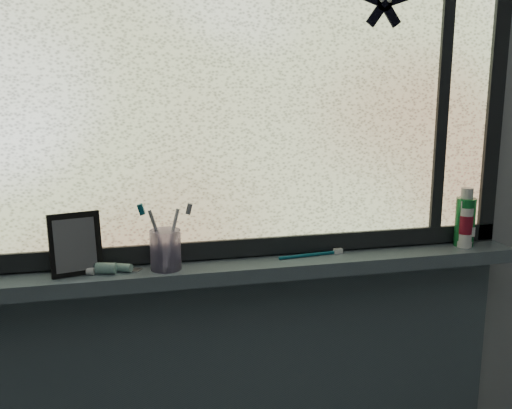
{
  "coord_description": "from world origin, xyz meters",
  "views": [
    {
      "loc": [
        -0.33,
        -0.25,
        1.5
      ],
      "look_at": [
        -0.02,
        1.05,
        1.22
      ],
      "focal_mm": 40.0,
      "sensor_mm": 36.0,
      "label": 1
    }
  ],
  "objects_px": {
    "vanity_mirror": "(75,244)",
    "mouthwash_bottle": "(465,217)",
    "toothbrush_cup": "(166,250)",
    "cream_tube": "(466,222)"
  },
  "relations": [
    {
      "from": "vanity_mirror",
      "to": "mouthwash_bottle",
      "type": "relative_size",
      "value": 1.1
    },
    {
      "from": "toothbrush_cup",
      "to": "mouthwash_bottle",
      "type": "bearing_deg",
      "value": 1.12
    },
    {
      "from": "vanity_mirror",
      "to": "cream_tube",
      "type": "bearing_deg",
      "value": -14.19
    },
    {
      "from": "vanity_mirror",
      "to": "cream_tube",
      "type": "height_order",
      "value": "vanity_mirror"
    },
    {
      "from": "vanity_mirror",
      "to": "mouthwash_bottle",
      "type": "height_order",
      "value": "same"
    },
    {
      "from": "mouthwash_bottle",
      "to": "vanity_mirror",
      "type": "bearing_deg",
      "value": -179.69
    },
    {
      "from": "mouthwash_bottle",
      "to": "cream_tube",
      "type": "relative_size",
      "value": 1.44
    },
    {
      "from": "vanity_mirror",
      "to": "cream_tube",
      "type": "relative_size",
      "value": 1.59
    },
    {
      "from": "toothbrush_cup",
      "to": "mouthwash_bottle",
      "type": "xyz_separation_m",
      "value": [
        0.9,
        0.02,
        0.04
      ]
    },
    {
      "from": "vanity_mirror",
      "to": "toothbrush_cup",
      "type": "xyz_separation_m",
      "value": [
        0.23,
        -0.01,
        -0.03
      ]
    }
  ]
}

